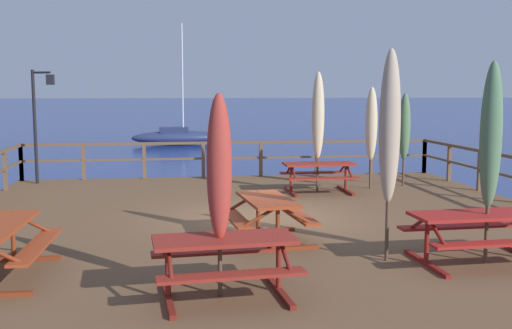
% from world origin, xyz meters
% --- Properties ---
extents(ground_plane, '(600.00, 600.00, 0.00)m').
position_xyz_m(ground_plane, '(0.00, 0.00, 0.00)').
color(ground_plane, navy).
extents(wooden_deck, '(12.66, 12.50, 0.82)m').
position_xyz_m(wooden_deck, '(0.00, 0.00, 0.41)').
color(wooden_deck, brown).
rests_on(wooden_deck, ground).
extents(railing_waterside_far, '(12.46, 0.10, 1.09)m').
position_xyz_m(railing_waterside_far, '(-0.00, 6.10, 1.57)').
color(railing_waterside_far, brown).
rests_on(railing_waterside_far, wooden_deck).
extents(picnic_table_front_left, '(1.81, 1.40, 0.78)m').
position_xyz_m(picnic_table_front_left, '(1.92, 2.95, 1.38)').
color(picnic_table_front_left, maroon).
rests_on(picnic_table_front_left, wooden_deck).
extents(picnic_table_mid_right, '(2.17, 1.47, 0.78)m').
position_xyz_m(picnic_table_mid_right, '(2.81, -3.67, 1.39)').
color(picnic_table_mid_right, maroon).
rests_on(picnic_table_mid_right, wooden_deck).
extents(picnic_table_mid_left, '(1.56, 1.82, 0.78)m').
position_xyz_m(picnic_table_mid_left, '(-0.21, -1.93, 1.37)').
color(picnic_table_mid_left, '#993819').
rests_on(picnic_table_mid_left, wooden_deck).
extents(picnic_table_mid_centre, '(1.89, 1.54, 0.78)m').
position_xyz_m(picnic_table_mid_centre, '(-1.20, -4.64, 1.38)').
color(picnic_table_mid_centre, maroon).
rests_on(picnic_table_mid_centre, wooden_deck).
extents(patio_umbrella_tall_mid_left, '(0.32, 0.32, 2.72)m').
position_xyz_m(patio_umbrella_tall_mid_left, '(3.45, 3.36, 2.55)').
color(patio_umbrella_tall_mid_left, '#4C3828').
rests_on(patio_umbrella_tall_mid_left, wooden_deck).
extents(patio_umbrella_short_front, '(0.32, 0.32, 3.10)m').
position_xyz_m(patio_umbrella_short_front, '(1.90, 2.98, 2.79)').
color(patio_umbrella_short_front, '#4C3828').
rests_on(patio_umbrella_short_front, wooden_deck).
extents(patio_umbrella_tall_mid_right, '(0.32, 0.32, 3.05)m').
position_xyz_m(patio_umbrella_tall_mid_right, '(2.86, -3.73, 2.76)').
color(patio_umbrella_tall_mid_right, '#4C3828').
rests_on(patio_umbrella_tall_mid_right, wooden_deck).
extents(patio_umbrella_tall_back_left, '(0.32, 0.32, 2.56)m').
position_xyz_m(patio_umbrella_tall_back_left, '(4.51, 3.70, 2.45)').
color(patio_umbrella_tall_back_left, '#4C3828').
rests_on(patio_umbrella_tall_back_left, wooden_deck).
extents(patio_umbrella_tall_back_right, '(0.32, 0.32, 2.58)m').
position_xyz_m(patio_umbrella_tall_back_right, '(-1.25, -4.61, 2.46)').
color(patio_umbrella_tall_back_right, '#4C3828').
rests_on(patio_umbrella_tall_back_right, wooden_deck).
extents(patio_umbrella_tall_front, '(0.32, 0.32, 3.24)m').
position_xyz_m(patio_umbrella_tall_front, '(1.42, -3.39, 2.88)').
color(patio_umbrella_tall_front, '#4C3828').
rests_on(patio_umbrella_tall_front, wooden_deck).
extents(lamp_post_hooked, '(0.65, 0.36, 3.20)m').
position_xyz_m(lamp_post_hooked, '(-5.45, 5.47, 2.93)').
color(lamp_post_hooked, black).
rests_on(lamp_post_hooked, wooden_deck).
extents(sailboat_distant, '(6.07, 1.94, 7.72)m').
position_xyz_m(sailboat_distant, '(-1.38, 26.97, 0.51)').
color(sailboat_distant, navy).
rests_on(sailboat_distant, ground).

